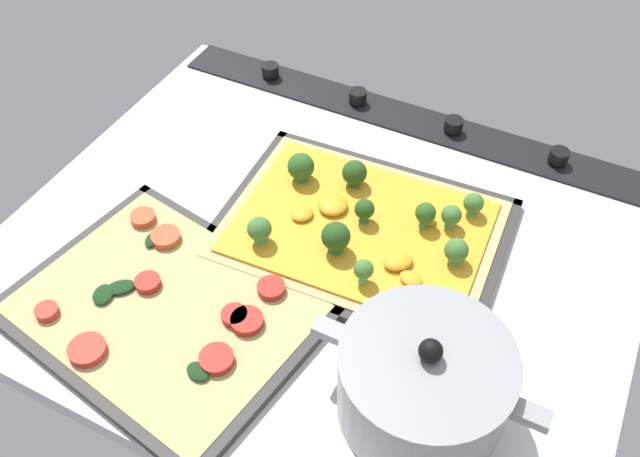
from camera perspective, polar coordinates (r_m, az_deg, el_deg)
ground_plane at (r=89.00cm, az=-0.05°, el=-2.02°), size 79.01×65.33×3.00cm
stove_control_panel at (r=107.28cm, az=7.06°, el=9.37°), size 75.85×7.00×2.60cm
baking_tray_front at (r=88.83cm, az=3.37°, el=-0.44°), size 37.87×29.28×1.30cm
broccoli_pizza at (r=87.85cm, az=3.41°, el=0.25°), size 35.35×26.76×5.76cm
baking_tray_back at (r=82.87cm, az=-12.83°, el=-6.85°), size 38.37×31.94×1.30cm
veggie_pizza_back at (r=82.33cm, az=-12.81°, el=-6.50°), size 35.59×29.16×1.90cm
cooking_pot at (r=71.12cm, az=8.68°, el=-12.76°), size 24.62×17.77×12.34cm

